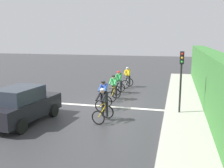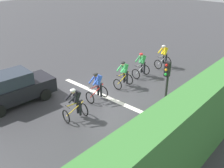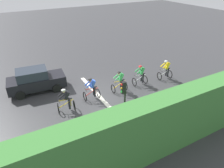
{
  "view_description": "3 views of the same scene",
  "coord_description": "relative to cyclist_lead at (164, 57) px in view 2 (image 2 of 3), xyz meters",
  "views": [
    {
      "loc": [
        3.78,
        -14.46,
        4.09
      ],
      "look_at": [
        -0.0,
        0.49,
        1.21
      ],
      "focal_mm": 41.13,
      "sensor_mm": 36.0,
      "label": 1
    },
    {
      "loc": [
        8.78,
        -9.66,
        7.02
      ],
      "look_at": [
        0.26,
        -0.14,
        0.83
      ],
      "focal_mm": 41.13,
      "sensor_mm": 36.0,
      "label": 2
    },
    {
      "loc": [
        11.48,
        -5.73,
        8.09
      ],
      "look_at": [
        0.68,
        0.24,
        1.28
      ],
      "focal_mm": 33.41,
      "sensor_mm": 36.0,
      "label": 3
    }
  ],
  "objects": [
    {
      "name": "cyclist_fourth",
      "position": [
        -0.1,
        -6.62,
        0.0
      ],
      "size": [
        0.73,
        1.11,
        1.66
      ],
      "color": "black",
      "rests_on": "ground"
    },
    {
      "name": "sidewalk_kerb",
      "position": [
        4.68,
        -3.71,
        -0.74
      ],
      "size": [
        2.8,
        23.51,
        0.12
      ],
      "primitive_type": "cube",
      "color": "#ADA89E",
      "rests_on": "ground"
    },
    {
      "name": "ground_plane",
      "position": [
        0.02,
        -5.71,
        -0.8
      ],
      "size": [
        80.0,
        80.0,
        0.0
      ],
      "primitive_type": "plane",
      "color": "#333335"
    },
    {
      "name": "cyclist_mid",
      "position": [
        -0.08,
        -4.37,
        0.0
      ],
      "size": [
        0.72,
        1.11,
        1.66
      ],
      "color": "black",
      "rests_on": "ground"
    },
    {
      "name": "stone_wall_low",
      "position": [
        5.58,
        -3.71,
        -0.5
      ],
      "size": [
        0.44,
        23.51,
        0.6
      ],
      "primitive_type": "cube",
      "color": "gray",
      "rests_on": "ground"
    },
    {
      "name": "car_black",
      "position": [
        -3.21,
        -9.78,
        0.08
      ],
      "size": [
        2.17,
        4.24,
        1.76
      ],
      "color": "black",
      "rests_on": "ground"
    },
    {
      "name": "cyclist_trailing",
      "position": [
        0.45,
        -8.64,
        0.0
      ],
      "size": [
        0.86,
        1.18,
        1.66
      ],
      "color": "black",
      "rests_on": "ground"
    },
    {
      "name": "road_marking_stop_line",
      "position": [
        0.02,
        -6.04,
        -0.79
      ],
      "size": [
        7.0,
        0.3,
        0.01
      ],
      "primitive_type": "cube",
      "color": "silver",
      "rests_on": "ground"
    },
    {
      "name": "cyclist_second",
      "position": [
        -0.19,
        -2.41,
        0.0
      ],
      "size": [
        0.75,
        1.12,
        1.66
      ],
      "color": "black",
      "rests_on": "ground"
    },
    {
      "name": "traffic_light_near_crossing",
      "position": [
        4.05,
        -6.63,
        1.43
      ],
      "size": [
        0.21,
        0.31,
        3.34
      ],
      "color": "black",
      "rests_on": "ground"
    },
    {
      "name": "cyclist_lead",
      "position": [
        0.0,
        0.0,
        0.0
      ],
      "size": [
        0.82,
        1.16,
        1.66
      ],
      "color": "black",
      "rests_on": "ground"
    }
  ]
}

